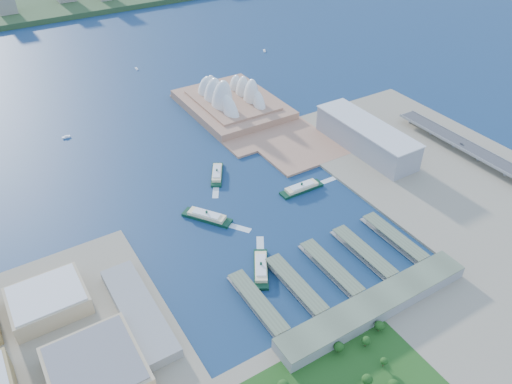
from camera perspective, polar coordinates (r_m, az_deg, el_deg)
ground at (r=535.42m, az=2.31°, el=-4.81°), size 3000.00×3000.00×0.00m
south_land at (r=436.35m, az=18.76°, el=-20.03°), size 720.00×180.00×3.00m
east_land at (r=650.39m, az=22.80°, el=0.51°), size 240.00×500.00×3.00m
peninsula at (r=766.00m, az=-1.79°, el=9.06°), size 135.00×220.00×3.00m
far_shore at (r=1375.89m, az=-22.32°, el=19.24°), size 2200.00×260.00×12.00m
opera_house at (r=767.27m, az=-2.76°, el=11.62°), size 134.00×180.00×58.00m
toaster_building at (r=678.17m, az=12.45°, el=6.14°), size 45.00×155.00×35.00m
expressway at (r=687.27m, az=26.67°, el=2.12°), size 26.00×340.00×11.85m
ferry_wharves at (r=495.92m, az=8.54°, el=-8.65°), size 184.00×90.00×9.30m
terminal_building at (r=464.99m, az=13.40°, el=-12.54°), size 200.00×28.00×12.00m
ferry_a at (r=553.77m, az=-5.65°, el=-2.63°), size 44.67×54.97×10.78m
ferry_b at (r=621.59m, az=-4.48°, el=2.24°), size 37.15×50.18×9.60m
ferry_c at (r=491.94m, az=0.57°, el=-8.51°), size 39.57×53.32×10.20m
ferry_d at (r=596.53m, az=5.24°, el=0.61°), size 55.56×14.72×10.48m
boat_b at (r=750.07m, az=-20.88°, el=5.92°), size 11.35×4.24×3.04m
boat_c at (r=1003.90m, az=0.98°, el=15.86°), size 8.47×13.09×2.85m
boat_e at (r=945.81m, az=-13.49°, el=13.56°), size 4.36×11.17×2.68m
car_c at (r=709.85m, az=22.47°, el=5.07°), size 2.01×4.93×1.43m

